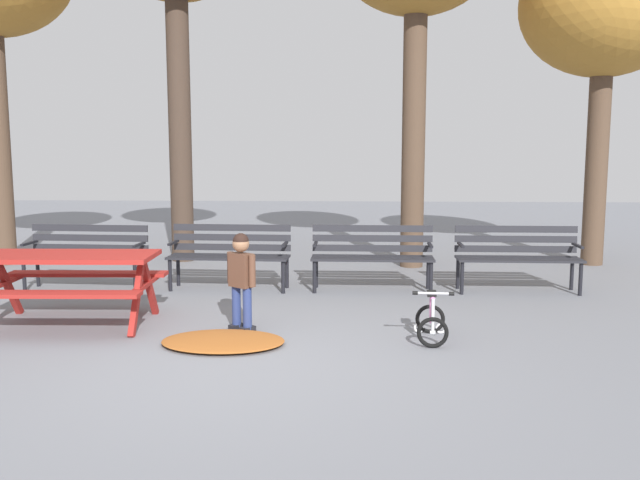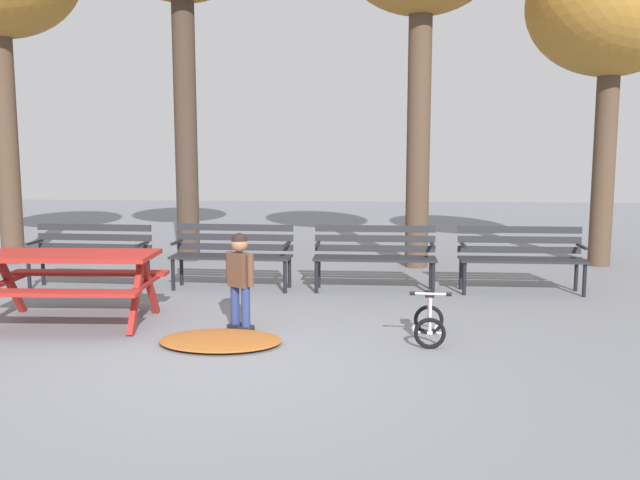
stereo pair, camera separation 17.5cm
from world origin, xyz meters
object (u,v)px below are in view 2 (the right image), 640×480
Objects in this scene: child_standing at (240,274)px; park_bench_far_left at (91,251)px; park_bench_left at (233,251)px; park_bench_right at (375,252)px; picnic_table at (70,269)px; park_bench_far_right at (521,253)px; kids_bicycle at (429,321)px.

park_bench_far_left is at bearing 139.87° from child_standing.
park_bench_right is (1.90, -0.01, 0.00)m from park_bench_left.
picnic_table is 5.53m from park_bench_far_right.
kids_bicycle is (-1.39, -2.40, -0.31)m from park_bench_far_right.
park_bench_far_left is at bearing 152.17° from kids_bicycle.
park_bench_right is 2.77× the size of kids_bicycle.
park_bench_far_left reaches higher than kids_bicycle.
park_bench_right is (3.80, 0.11, 0.00)m from park_bench_far_left.
park_bench_right is at bearing 102.00° from kids_bicycle.
park_bench_far_left is 3.13m from child_standing.
park_bench_right is (3.27, 1.95, -0.08)m from picnic_table.
park_bench_left is at bearing 54.90° from picnic_table.
park_bench_far_right is 2.77× the size of kids_bicycle.
park_bench_far_left is at bearing -178.27° from park_bench_right.
child_standing reaches higher than picnic_table.
picnic_table is 1.14× the size of park_bench_far_left.
picnic_table reaches higher than kids_bicycle.
park_bench_far_left is 1.00× the size of park_bench_left.
park_bench_far_right is at bearing 0.38° from park_bench_right.
park_bench_far_left is (-0.52, 1.83, -0.08)m from picnic_table.
park_bench_far_right reaches higher than picnic_table.
park_bench_far_left is at bearing 105.94° from picnic_table.
park_bench_far_right reaches higher than kids_bicycle.
park_bench_right is 2.46m from kids_bicycle.
child_standing reaches higher than park_bench_far_left.
park_bench_right is at bearing 30.73° from picnic_table.
picnic_table is 1.14× the size of park_bench_left.
kids_bicycle is at bearing -78.00° from park_bench_right.
picnic_table is 1.88m from child_standing.
child_standing is at bearing -77.10° from park_bench_left.
park_bench_far_right is (5.70, 0.13, 0.00)m from park_bench_far_left.
park_bench_far_left is 1.59× the size of child_standing.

